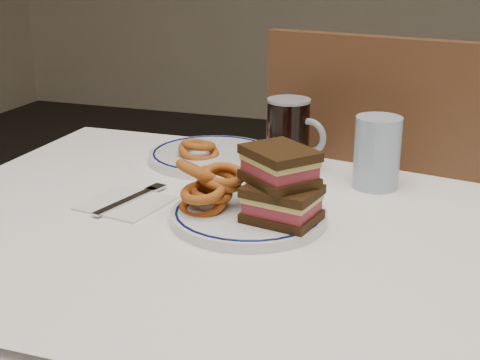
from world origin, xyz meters
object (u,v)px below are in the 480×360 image
(main_plate, at_px, (249,215))
(beer_mug, at_px, (289,134))
(far_plate, at_px, (213,156))
(reuben_sandwich, at_px, (281,185))
(chair_far, at_px, (384,233))

(main_plate, height_order, beer_mug, beer_mug)
(far_plate, bearing_deg, reuben_sandwich, -52.44)
(far_plate, bearing_deg, chair_far, 32.57)
(far_plate, bearing_deg, main_plate, -58.73)
(beer_mug, bearing_deg, far_plate, 179.71)
(reuben_sandwich, xyz_separation_m, beer_mug, (-0.06, 0.29, -0.00))
(main_plate, xyz_separation_m, reuben_sandwich, (0.06, -0.01, 0.06))
(main_plate, bearing_deg, far_plate, 121.27)
(chair_far, xyz_separation_m, reuben_sandwich, (-0.11, -0.51, 0.28))
(chair_far, xyz_separation_m, beer_mug, (-0.17, -0.21, 0.28))
(reuben_sandwich, distance_m, beer_mug, 0.30)
(main_plate, distance_m, beer_mug, 0.29)
(main_plate, distance_m, far_plate, 0.33)
(main_plate, bearing_deg, reuben_sandwich, -13.43)
(reuben_sandwich, relative_size, far_plate, 0.53)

